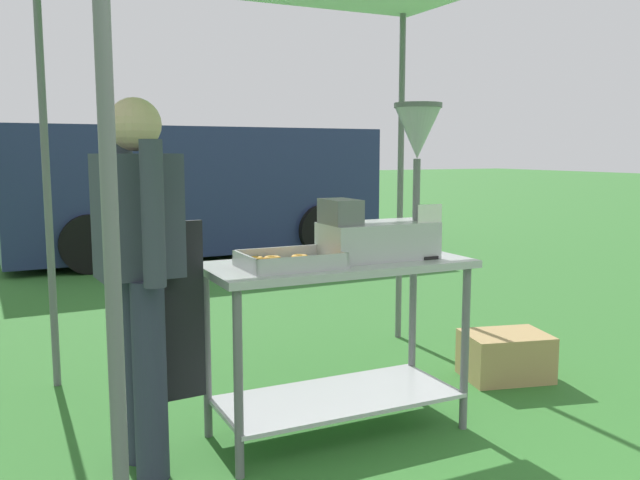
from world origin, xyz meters
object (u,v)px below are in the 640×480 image
at_px(donut_cart, 338,313).
at_px(van_navy, 192,189).
at_px(donut_tray, 291,262).
at_px(menu_sign, 429,236).
at_px(donut_fryer, 387,204).
at_px(vendor, 141,267).
at_px(supply_crate, 505,356).

bearing_deg(donut_cart, van_navy, 81.32).
xyz_separation_m(donut_tray, menu_sign, (0.70, -0.09, 0.09)).
height_order(donut_tray, menu_sign, menu_sign).
distance_m(donut_tray, menu_sign, 0.71).
distance_m(donut_fryer, van_navy, 6.17).
relative_size(donut_tray, van_navy, 0.09).
bearing_deg(vendor, donut_fryer, -1.91).
distance_m(donut_fryer, supply_crate, 1.46).
bearing_deg(donut_fryer, van_navy, 83.78).
height_order(donut_fryer, van_navy, van_navy).
bearing_deg(donut_cart, donut_tray, -169.52).
height_order(donut_tray, van_navy, van_navy).
bearing_deg(donut_tray, supply_crate, 11.27).
height_order(donut_cart, donut_fryer, donut_fryer).
xyz_separation_m(donut_fryer, supply_crate, (1.03, 0.28, -0.99)).
xyz_separation_m(donut_cart, supply_crate, (1.30, 0.26, -0.47)).
distance_m(donut_cart, donut_tray, 0.39).
distance_m(menu_sign, vendor, 1.37).
bearing_deg(menu_sign, van_navy, 85.40).
bearing_deg(supply_crate, menu_sign, -155.24).
xyz_separation_m(supply_crate, van_navy, (-0.36, 5.85, 0.74)).
bearing_deg(donut_tray, van_navy, 78.94).
relative_size(vendor, van_navy, 0.33).
bearing_deg(van_navy, donut_tray, -101.06).
xyz_separation_m(donut_cart, menu_sign, (0.43, -0.14, 0.37)).
height_order(donut_fryer, menu_sign, donut_fryer).
bearing_deg(menu_sign, donut_tray, 172.91).
xyz_separation_m(vendor, van_navy, (1.86, 6.08, -0.03)).
distance_m(vendor, supply_crate, 2.37).
height_order(menu_sign, supply_crate, menu_sign).
distance_m(donut_tray, van_navy, 6.28).
distance_m(donut_cart, van_navy, 6.19).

